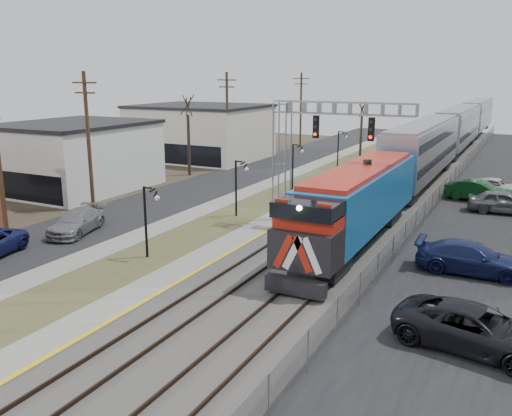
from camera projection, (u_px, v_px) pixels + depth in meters
The scene contains 21 objects.
street_west at pixel (201, 188), 47.64m from camera, with size 7.00×120.00×0.04m, color black.
sidewalk at pixel (246, 193), 45.65m from camera, with size 2.00×120.00×0.08m, color gray.
grass_median at pixel (278, 197), 44.32m from camera, with size 4.00×120.00×0.06m, color #414927.
platform at pixel (312, 199), 42.98m from camera, with size 2.00×120.00×0.24m, color gray.
ballast_bed at pixel (374, 206), 40.77m from camera, with size 8.00×120.00×0.20m, color #595651.
platform_edge at pixel (323, 199), 42.56m from camera, with size 0.24×120.00×0.01m, color gold.
track_near at pixel (349, 201), 41.61m from camera, with size 1.58×120.00×0.15m.
track_far at pixel (394, 206), 40.07m from camera, with size 1.58×120.00×0.15m.
train at pixel (448, 136), 61.67m from camera, with size 3.00×85.85×5.33m.
signal_gantry at pixel (307, 142), 34.62m from camera, with size 9.00×1.07×8.15m.
lampposts at pixel (149, 221), 29.41m from camera, with size 0.14×62.14×4.00m.
utility_poles at pixel (89, 142), 39.13m from camera, with size 0.28×80.28×10.00m.
fence at pixel (432, 203), 38.75m from camera, with size 0.04×120.00×1.60m, color gray.
buildings_west at pixel (20, 164), 41.79m from camera, with size 14.00×67.00×7.00m.
bare_trees at pixel (212, 152), 50.89m from camera, with size 12.30×42.30×5.95m.
car_lot_c at pixel (476, 330), 19.56m from camera, with size 2.67×5.78×1.61m, color black.
car_lot_d at pixel (472, 259), 27.10m from camera, with size 2.21×5.43×1.58m, color #151F4C.
car_lot_e at pixel (503, 202), 38.88m from camera, with size 1.94×4.81×1.64m, color slate.
car_lot_f at pixel (478, 191), 42.59m from camera, with size 1.72×4.93×1.62m, color #0B3B16.
car_street_b at pixel (77, 222), 34.03m from camera, with size 2.02×4.96×1.44m, color gray.
car_lot_g at pixel (497, 187), 44.80m from camera, with size 2.20×4.78×1.33m, color silver.
Camera 1 is at (14.10, -4.32, 9.79)m, focal length 38.00 mm.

